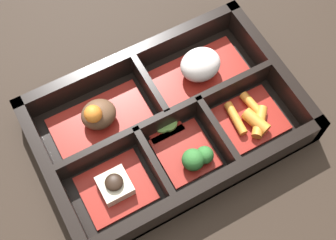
# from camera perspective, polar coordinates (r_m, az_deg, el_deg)

# --- Properties ---
(ground_plane) EXTENTS (3.00, 3.00, 0.00)m
(ground_plane) POSITION_cam_1_polar(r_m,az_deg,el_deg) (0.59, -0.00, -1.06)
(ground_plane) COLOR black
(bento_base) EXTENTS (0.32, 0.21, 0.01)m
(bento_base) POSITION_cam_1_polar(r_m,az_deg,el_deg) (0.59, -0.00, -0.86)
(bento_base) COLOR black
(bento_base) RESTS_ON ground_plane
(bento_rim) EXTENTS (0.32, 0.21, 0.05)m
(bento_rim) POSITION_cam_1_polar(r_m,az_deg,el_deg) (0.57, 0.07, -0.19)
(bento_rim) COLOR black
(bento_rim) RESTS_ON ground_plane
(bowl_stew) EXTENTS (0.12, 0.07, 0.05)m
(bowl_stew) POSITION_cam_1_polar(r_m,az_deg,el_deg) (0.58, -8.42, 0.37)
(bowl_stew) COLOR maroon
(bowl_stew) RESTS_ON bento_base
(bowl_rice) EXTENTS (0.12, 0.07, 0.04)m
(bowl_rice) POSITION_cam_1_polar(r_m,az_deg,el_deg) (0.60, 3.93, 6.40)
(bowl_rice) COLOR maroon
(bowl_rice) RESTS_ON bento_base
(bowl_tofu) EXTENTS (0.08, 0.07, 0.03)m
(bowl_tofu) POSITION_cam_1_polar(r_m,az_deg,el_deg) (0.55, -6.42, -8.11)
(bowl_tofu) COLOR maroon
(bowl_tofu) RESTS_ON bento_base
(bowl_greens) EXTENTS (0.06, 0.07, 0.03)m
(bowl_greens) POSITION_cam_1_polar(r_m,az_deg,el_deg) (0.55, 2.95, -4.54)
(bowl_greens) COLOR maroon
(bowl_greens) RESTS_ON bento_base
(bowl_carrots) EXTENTS (0.08, 0.07, 0.02)m
(bowl_carrots) POSITION_cam_1_polar(r_m,az_deg,el_deg) (0.59, 10.05, 0.12)
(bowl_carrots) COLOR maroon
(bowl_carrots) RESTS_ON bento_base
(bowl_pickles) EXTENTS (0.04, 0.03, 0.01)m
(bowl_pickles) POSITION_cam_1_polar(r_m,az_deg,el_deg) (0.58, -0.35, -0.59)
(bowl_pickles) COLOR maroon
(bowl_pickles) RESTS_ON bento_base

